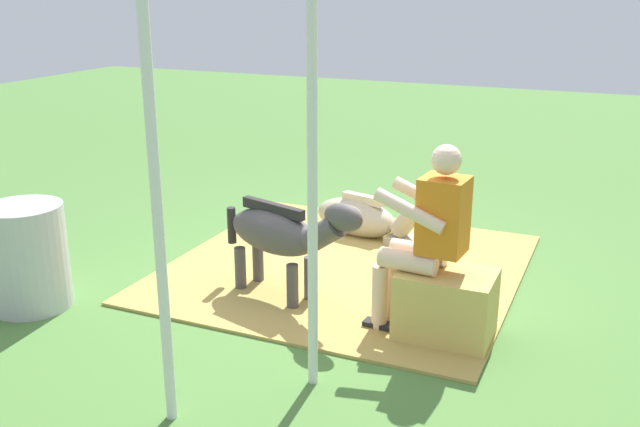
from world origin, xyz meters
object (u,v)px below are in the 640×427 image
pony_lying (364,218)px  pony_standing (282,234)px  water_barrel (28,257)px  hay_bale (446,306)px  tent_pole_left (312,204)px  person_seated (426,231)px  tent_pole_mid (158,226)px

pony_lying → pony_standing: bearing=87.1°
water_barrel → pony_lying: bearing=-125.6°
hay_bale → pony_lying: hay_bale is taller
tent_pole_left → water_barrel: bearing=-3.6°
person_seated → tent_pole_left: bearing=64.6°
pony_lying → water_barrel: (1.78, 2.48, 0.21)m
hay_bale → tent_pole_left: bearing=56.4°
pony_lying → tent_pole_mid: 3.44m
tent_pole_mid → pony_standing: bearing=-85.3°
water_barrel → tent_pole_left: 2.54m
pony_lying → water_barrel: size_ratio=1.69×
tent_pole_left → tent_pole_mid: 0.89m
hay_bale → tent_pole_mid: size_ratio=0.28×
water_barrel → tent_pole_mid: size_ratio=0.35×
pony_lying → tent_pole_mid: tent_pole_mid is taller
hay_bale → pony_standing: pony_standing is taller
hay_bale → tent_pole_mid: (1.18, 1.57, 0.91)m
pony_standing → pony_lying: pony_standing is taller
pony_lying → person_seated: bearing=121.8°
person_seated → water_barrel: bearing=14.8°
person_seated → tent_pole_mid: tent_pole_mid is taller
pony_standing → hay_bale: bearing=174.1°
water_barrel → hay_bale: bearing=-166.1°
hay_bale → tent_pole_left: 1.41m
pony_standing → tent_pole_mid: tent_pole_mid is taller
pony_standing → tent_pole_left: 1.41m
pony_lying → tent_pole_mid: size_ratio=0.59×
pony_standing → tent_pole_left: (-0.72, 1.04, 0.62)m
person_seated → pony_lying: size_ratio=1.01×
pony_standing → pony_lying: size_ratio=0.97×
person_seated → tent_pole_left: tent_pole_left is taller
tent_pole_left → tent_pole_mid: same height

